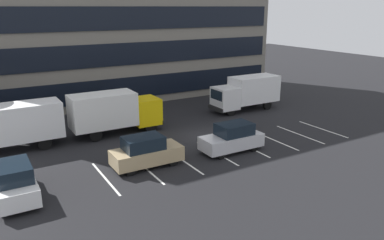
{
  "coord_description": "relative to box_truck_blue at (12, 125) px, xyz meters",
  "views": [
    {
      "loc": [
        -16.19,
        -25.19,
        10.33
      ],
      "look_at": [
        -1.01,
        0.55,
        1.4
      ],
      "focal_mm": 35.65,
      "sensor_mm": 36.0,
      "label": 1
    }
  ],
  "objects": [
    {
      "name": "ground_plane",
      "position": [
        14.05,
        -4.49,
        -1.95
      ],
      "size": [
        120.0,
        120.0,
        0.0
      ],
      "primitive_type": "plane",
      "color": "black"
    },
    {
      "name": "office_building",
      "position": [
        14.05,
        13.46,
        8.85
      ],
      "size": [
        34.33,
        10.83,
        21.6
      ],
      "color": "slate",
      "rests_on": "ground_plane"
    },
    {
      "name": "lot_markings",
      "position": [
        14.05,
        -8.14,
        -1.95
      ],
      "size": [
        19.74,
        5.4,
        0.01
      ],
      "color": "silver",
      "rests_on": "ground_plane"
    },
    {
      "name": "box_truck_blue",
      "position": [
        0.0,
        0.0,
        0.0
      ],
      "size": [
        7.49,
        2.48,
        3.47
      ],
      "color": "#194799",
      "rests_on": "ground_plane"
    },
    {
      "name": "box_truck_yellow",
      "position": [
        7.82,
        -0.05,
        0.04
      ],
      "size": [
        7.64,
        2.53,
        3.54
      ],
      "color": "yellow",
      "rests_on": "ground_plane"
    },
    {
      "name": "box_truck_white",
      "position": [
        22.19,
        0.47,
        -0.02
      ],
      "size": [
        7.41,
        2.45,
        3.43
      ],
      "color": "white",
      "rests_on": "ground_plane"
    },
    {
      "name": "suv_white",
      "position": [
        -0.85,
        -8.17,
        -0.92
      ],
      "size": [
        2.01,
        4.75,
        2.15
      ],
      "color": "white",
      "rests_on": "ground_plane"
    },
    {
      "name": "suv_tan",
      "position": [
        7.26,
        -7.69,
        -0.93
      ],
      "size": [
        4.71,
        1.99,
        2.13
      ],
      "color": "tan",
      "rests_on": "ground_plane"
    },
    {
      "name": "suv_silver",
      "position": [
        13.9,
        -8.34,
        -0.93
      ],
      "size": [
        4.69,
        1.99,
        2.12
      ],
      "color": "silver",
      "rests_on": "ground_plane"
    }
  ]
}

